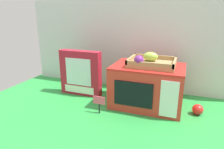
{
  "coord_description": "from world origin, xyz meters",
  "views": [
    {
      "loc": [
        0.36,
        -1.15,
        0.55
      ],
      "look_at": [
        -0.06,
        -0.01,
        0.17
      ],
      "focal_mm": 32.59,
      "sensor_mm": 36.0,
      "label": 1
    }
  ],
  "objects_px": {
    "food_groups_crate": "(151,62)",
    "loose_toy_apple": "(198,109)",
    "toy_microwave": "(147,86)",
    "price_sign": "(99,102)",
    "cookie_set_box": "(81,73)"
  },
  "relations": [
    {
      "from": "food_groups_crate",
      "to": "price_sign",
      "type": "relative_size",
      "value": 2.6
    },
    {
      "from": "price_sign",
      "to": "loose_toy_apple",
      "type": "bearing_deg",
      "value": 18.52
    },
    {
      "from": "toy_microwave",
      "to": "cookie_set_box",
      "type": "height_order",
      "value": "cookie_set_box"
    },
    {
      "from": "cookie_set_box",
      "to": "loose_toy_apple",
      "type": "height_order",
      "value": "cookie_set_box"
    },
    {
      "from": "food_groups_crate",
      "to": "loose_toy_apple",
      "type": "xyz_separation_m",
      "value": [
        0.28,
        -0.02,
        -0.24
      ]
    },
    {
      "from": "cookie_set_box",
      "to": "price_sign",
      "type": "bearing_deg",
      "value": -42.81
    },
    {
      "from": "toy_microwave",
      "to": "loose_toy_apple",
      "type": "xyz_separation_m",
      "value": [
        0.29,
        -0.03,
        -0.09
      ]
    },
    {
      "from": "food_groups_crate",
      "to": "price_sign",
      "type": "bearing_deg",
      "value": -140.65
    },
    {
      "from": "food_groups_crate",
      "to": "cookie_set_box",
      "type": "height_order",
      "value": "food_groups_crate"
    },
    {
      "from": "food_groups_crate",
      "to": "cookie_set_box",
      "type": "relative_size",
      "value": 0.86
    },
    {
      "from": "food_groups_crate",
      "to": "loose_toy_apple",
      "type": "height_order",
      "value": "food_groups_crate"
    },
    {
      "from": "cookie_set_box",
      "to": "loose_toy_apple",
      "type": "xyz_separation_m",
      "value": [
        0.74,
        -0.04,
        -0.12
      ]
    },
    {
      "from": "price_sign",
      "to": "loose_toy_apple",
      "type": "xyz_separation_m",
      "value": [
        0.52,
        0.17,
        -0.04
      ]
    },
    {
      "from": "food_groups_crate",
      "to": "cookie_set_box",
      "type": "distance_m",
      "value": 0.48
    },
    {
      "from": "toy_microwave",
      "to": "price_sign",
      "type": "relative_size",
      "value": 4.1
    }
  ]
}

